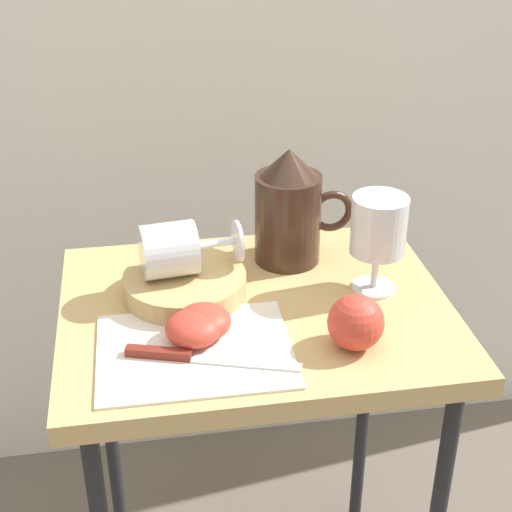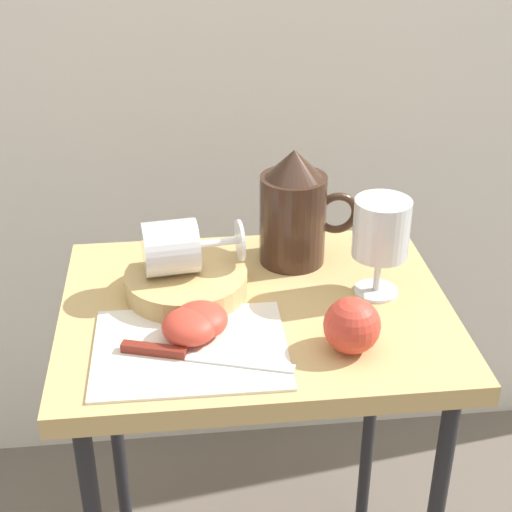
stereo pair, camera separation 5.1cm
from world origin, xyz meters
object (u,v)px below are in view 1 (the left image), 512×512
object	(u,v)px
pitcher	(289,216)
apple_half_left	(203,322)
apple_half_right	(193,328)
table	(256,347)
apple_whole	(356,322)
wine_glass_tipped_near	(172,249)
knife	(186,356)
wine_glass_upright	(378,230)
basket_tray	(185,285)

from	to	relation	value
pitcher	apple_half_left	bearing A→B (deg)	-128.66
apple_half_right	table	bearing A→B (deg)	39.37
apple_half_left	apple_whole	distance (m)	0.20
pitcher	apple_half_right	distance (m)	0.27
apple_half_left	apple_half_right	distance (m)	0.02
wine_glass_tipped_near	apple_whole	size ratio (longest dim) A/B	2.01
pitcher	apple_whole	world-z (taller)	pitcher
knife	apple_whole	bearing A→B (deg)	-0.58
wine_glass_upright	apple_whole	size ratio (longest dim) A/B	1.99
table	apple_half_right	distance (m)	0.16
apple_half_right	knife	size ratio (longest dim) A/B	0.34
pitcher	wine_glass_upright	size ratio (longest dim) A/B	1.25
table	apple_half_left	size ratio (longest dim) A/B	8.98
wine_glass_upright	apple_whole	world-z (taller)	wine_glass_upright
wine_glass_upright	apple_half_right	bearing A→B (deg)	-160.92
knife	basket_tray	bearing A→B (deg)	85.56
wine_glass_tipped_near	knife	xyz separation A→B (m)	(0.00, -0.16, -0.07)
pitcher	apple_whole	xyz separation A→B (m)	(0.04, -0.24, -0.04)
basket_tray	apple_half_left	xyz separation A→B (m)	(0.02, -0.11, 0.01)
table	apple_half_right	size ratio (longest dim) A/B	8.98
table	pitcher	xyz separation A→B (m)	(0.07, 0.13, 0.15)
apple_half_right	knife	world-z (taller)	apple_half_right
table	pitcher	world-z (taller)	pitcher
pitcher	wine_glass_tipped_near	world-z (taller)	pitcher
table	knife	world-z (taller)	knife
apple_half_right	apple_whole	world-z (taller)	apple_whole
apple_half_left	knife	distance (m)	0.06
basket_tray	apple_whole	xyz separation A→B (m)	(0.21, -0.16, 0.02)
basket_tray	apple_half_right	size ratio (longest dim) A/B	2.39
pitcher	wine_glass_upright	distance (m)	0.15
table	wine_glass_upright	xyz separation A→B (m)	(0.18, 0.02, 0.17)
wine_glass_tipped_near	apple_half_right	xyz separation A→B (m)	(0.02, -0.13, -0.05)
pitcher	knife	world-z (taller)	pitcher
table	basket_tray	world-z (taller)	basket_tray
basket_tray	apple_half_left	size ratio (longest dim) A/B	2.39
wine_glass_upright	pitcher	bearing A→B (deg)	133.81
apple_whole	knife	distance (m)	0.22
apple_whole	pitcher	bearing A→B (deg)	98.89
apple_half_left	apple_half_right	bearing A→B (deg)	-136.83
basket_tray	pitcher	size ratio (longest dim) A/B	0.97
apple_whole	basket_tray	bearing A→B (deg)	142.04
basket_tray	knife	xyz separation A→B (m)	(-0.01, -0.16, -0.01)
pitcher	apple_half_right	size ratio (longest dim) A/B	2.48
basket_tray	apple_whole	distance (m)	0.26
basket_tray	wine_glass_upright	world-z (taller)	wine_glass_upright
table	basket_tray	size ratio (longest dim) A/B	3.76
table	basket_tray	distance (m)	0.14
wine_glass_upright	apple_half_left	distance (m)	0.28
apple_half_right	wine_glass_tipped_near	bearing A→B (deg)	97.37
basket_tray	apple_whole	bearing A→B (deg)	-37.96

